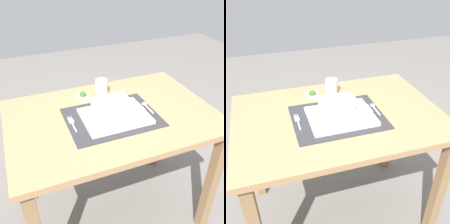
# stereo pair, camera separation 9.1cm
# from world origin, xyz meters

# --- Properties ---
(ground_plane) EXTENTS (6.00, 6.00, 0.00)m
(ground_plane) POSITION_xyz_m (0.00, 0.00, 0.00)
(ground_plane) COLOR slate
(dining_table) EXTENTS (0.99, 0.68, 0.71)m
(dining_table) POSITION_xyz_m (0.00, 0.00, 0.61)
(dining_table) COLOR #A37A51
(dining_table) RESTS_ON ground
(placemat) EXTENTS (0.43, 0.33, 0.00)m
(placemat) POSITION_xyz_m (-0.01, -0.03, 0.72)
(placemat) COLOR #2D2D33
(placemat) RESTS_ON dining_table
(serving_plate) EXTENTS (0.30, 0.24, 0.02)m
(serving_plate) POSITION_xyz_m (-0.00, -0.04, 0.73)
(serving_plate) COLOR white
(serving_plate) RESTS_ON placemat
(porridge_bowl) EXTENTS (0.17, 0.17, 0.06)m
(porridge_bowl) POSITION_xyz_m (0.00, -0.02, 0.76)
(porridge_bowl) COLOR white
(porridge_bowl) RESTS_ON serving_plate
(fork) EXTENTS (0.02, 0.13, 0.00)m
(fork) POSITION_xyz_m (-0.20, -0.00, 0.72)
(fork) COLOR silver
(fork) RESTS_ON placemat
(spoon) EXTENTS (0.02, 0.11, 0.01)m
(spoon) POSITION_xyz_m (0.18, 0.00, 0.72)
(spoon) COLOR silver
(spoon) RESTS_ON placemat
(butter_knife) EXTENTS (0.01, 0.13, 0.01)m
(butter_knife) POSITION_xyz_m (0.16, -0.04, 0.72)
(butter_knife) COLOR black
(butter_knife) RESTS_ON placemat
(drinking_glass) EXTENTS (0.06, 0.06, 0.08)m
(drinking_glass) POSITION_xyz_m (0.03, 0.21, 0.75)
(drinking_glass) COLOR white
(drinking_glass) RESTS_ON dining_table
(condiment_saucer) EXTENTS (0.07, 0.07, 0.04)m
(condiment_saucer) POSITION_xyz_m (-0.08, 0.21, 0.72)
(condiment_saucer) COLOR white
(condiment_saucer) RESTS_ON dining_table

